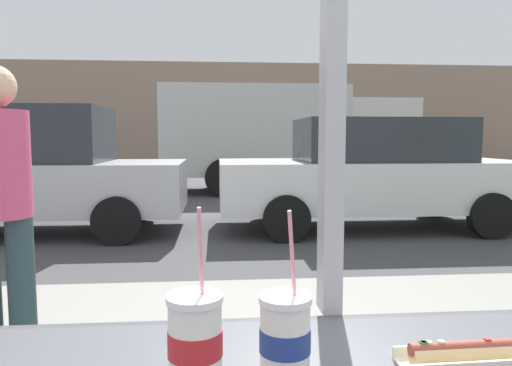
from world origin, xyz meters
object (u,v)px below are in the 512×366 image
Objects in this scene: hotdog_tray_far at (469,354)px; parked_car_white at (372,173)px; soda_cup_left at (285,339)px; soda_cup_right at (195,342)px; box_truck at (284,134)px; parked_car_silver at (33,171)px; pedestrian at (0,200)px.

parked_car_white is at bearing 73.06° from hotdog_tray_far.
soda_cup_left is 0.16m from soda_cup_right.
hotdog_tray_far is (0.53, 0.05, -0.07)m from soda_cup_right.
parked_car_white is (2.27, 6.28, -0.19)m from soda_cup_left.
hotdog_tray_far is at bearing -96.28° from box_truck.
parked_car_silver is 4.78m from pedestrian.
parked_car_silver is (-2.61, 6.29, -0.14)m from soda_cup_right.
soda_cup_left is at bearing -54.46° from pedestrian.
soda_cup_left is 0.20× the size of pedestrian.
soda_cup_right is 11.58m from box_truck.
parked_car_white is (5.04, 0.00, -0.06)m from parked_car_silver.
soda_cup_right is 1.19× the size of hotdog_tray_far.
hotdog_tray_far is 2.37m from pedestrian.
parked_car_white is at bearing -82.79° from box_truck.
box_truck is at bearing 83.72° from hotdog_tray_far.
hotdog_tray_far is at bearing -106.94° from parked_car_white.
parked_car_silver is (-2.77, 6.28, -0.13)m from soda_cup_left.
parked_car_white reaches higher than hotdog_tray_far.
parked_car_silver reaches higher than soda_cup_right.
parked_car_silver is at bearing 112.54° from soda_cup_right.
parked_car_silver is 0.92× the size of parked_car_white.
pedestrian reaches higher than soda_cup_left.
parked_car_silver is (-3.14, 6.24, -0.07)m from hotdog_tray_far.
pedestrian is at bearing -71.48° from parked_car_silver.
soda_cup_right is at bearing -58.21° from pedestrian.
soda_cup_left is 0.05× the size of box_truck.
soda_cup_right is 0.05× the size of box_truck.
pedestrian reaches higher than hotdog_tray_far.
soda_cup_left is 1.16× the size of hotdog_tray_far.
soda_cup_left is 0.97× the size of soda_cup_right.
soda_cup_right is (-0.16, -0.01, 0.00)m from soda_cup_left.
soda_cup_right is 0.08× the size of parked_car_silver.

